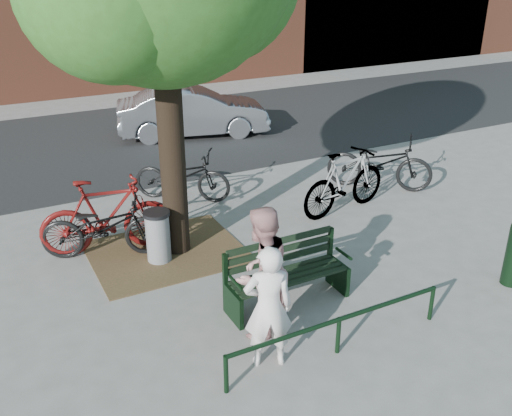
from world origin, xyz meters
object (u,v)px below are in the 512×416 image
person_left (268,307)px  bicycle_c (182,176)px  person_right (261,273)px  litter_bin (158,236)px  park_bench (285,271)px  parked_car (193,112)px

person_left → bicycle_c: (0.88, 5.11, -0.28)m
person_right → litter_bin: person_right is taller
person_right → litter_bin: (-0.56, 2.38, -0.44)m
park_bench → bicycle_c: 4.06m
person_left → parked_car: size_ratio=0.40×
park_bench → litter_bin: park_bench is taller
bicycle_c → person_right: bearing=-150.1°
park_bench → litter_bin: (-1.18, 1.92, -0.05)m
park_bench → parked_car: size_ratio=0.44×
person_right → parked_car: size_ratio=0.44×
person_left → litter_bin: person_left is taller
person_right → litter_bin: 2.48m
litter_bin → bicycle_c: 2.47m
person_right → bicycle_c: 4.59m
litter_bin → parked_car: parked_car is taller
parked_car → person_left: bearing=178.7°
park_bench → person_right: bearing=-143.7°
park_bench → person_right: 0.87m
parked_car → person_right: bearing=178.9°
person_right → park_bench: bearing=-167.7°
person_right → parked_car: (2.49, 8.48, -0.22)m
person_left → litter_bin: bearing=-63.8°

